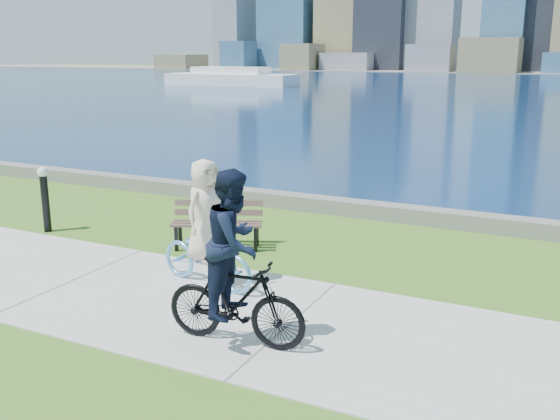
{
  "coord_description": "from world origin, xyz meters",
  "views": [
    {
      "loc": [
        3.46,
        -7.32,
        3.72
      ],
      "look_at": [
        -1.12,
        1.98,
        1.1
      ],
      "focal_mm": 40.0,
      "sensor_mm": 36.0,
      "label": 1
    }
  ],
  "objects_px": {
    "park_bench": "(218,220)",
    "cyclist_woman": "(206,239)",
    "cyclist_man": "(235,273)",
    "bollard_lamp": "(45,195)"
  },
  "relations": [
    {
      "from": "cyclist_woman",
      "to": "park_bench",
      "type": "bearing_deg",
      "value": 37.81
    },
    {
      "from": "bollard_lamp",
      "to": "cyclist_man",
      "type": "relative_size",
      "value": 0.61
    },
    {
      "from": "cyclist_man",
      "to": "cyclist_woman",
      "type": "bearing_deg",
      "value": 36.73
    },
    {
      "from": "park_bench",
      "to": "cyclist_man",
      "type": "height_order",
      "value": "cyclist_man"
    },
    {
      "from": "park_bench",
      "to": "bollard_lamp",
      "type": "xyz_separation_m",
      "value": [
        -3.86,
        -0.67,
        0.25
      ]
    },
    {
      "from": "bollard_lamp",
      "to": "cyclist_man",
      "type": "bearing_deg",
      "value": -24.27
    },
    {
      "from": "cyclist_woman",
      "to": "cyclist_man",
      "type": "distance_m",
      "value": 2.22
    },
    {
      "from": "park_bench",
      "to": "bollard_lamp",
      "type": "bearing_deg",
      "value": 165.83
    },
    {
      "from": "cyclist_woman",
      "to": "cyclist_man",
      "type": "xyz_separation_m",
      "value": [
        1.49,
        -1.64,
        0.2
      ]
    },
    {
      "from": "park_bench",
      "to": "cyclist_woman",
      "type": "xyz_separation_m",
      "value": [
        0.96,
        -1.88,
        0.24
      ]
    }
  ]
}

